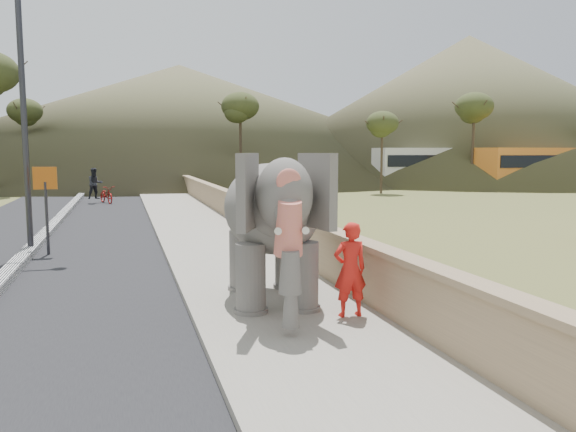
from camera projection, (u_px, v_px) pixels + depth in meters
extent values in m
plane|color=olive|center=(373.00, 413.00, 6.04)|extent=(160.00, 160.00, 0.00)
cube|color=black|center=(23.00, 263.00, 14.16)|extent=(7.00, 120.00, 0.03)
cube|color=black|center=(23.00, 259.00, 14.15)|extent=(0.35, 120.00, 0.22)
cube|color=#9E9687|center=(219.00, 250.00, 15.56)|extent=(3.00, 120.00, 0.15)
cube|color=tan|center=(276.00, 231.00, 15.97)|extent=(0.30, 120.00, 1.10)
cylinder|color=#313136|center=(23.00, 107.00, 15.03)|extent=(0.16, 0.16, 8.00)
cylinder|color=#2D2D33|center=(47.00, 219.00, 15.09)|extent=(0.08, 0.08, 2.00)
cube|color=#C35C12|center=(45.00, 178.00, 14.97)|extent=(0.60, 0.05, 0.60)
imported|color=silver|center=(434.00, 178.00, 43.86)|extent=(4.33, 1.96, 1.44)
cube|color=white|center=(440.00, 167.00, 45.62)|extent=(11.03, 2.61, 3.10)
cube|color=orange|center=(539.00, 168.00, 43.29)|extent=(11.24, 4.05, 3.10)
cone|color=brown|center=(467.00, 107.00, 64.81)|extent=(56.00, 56.00, 16.00)
cone|color=brown|center=(180.00, 119.00, 73.35)|extent=(80.00, 80.00, 14.00)
imported|color=red|center=(350.00, 269.00, 9.01)|extent=(0.56, 0.37, 1.54)
imported|color=maroon|center=(106.00, 195.00, 30.45)|extent=(1.20, 1.90, 0.94)
imported|color=black|center=(95.00, 184.00, 30.22)|extent=(0.99, 0.88, 1.69)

